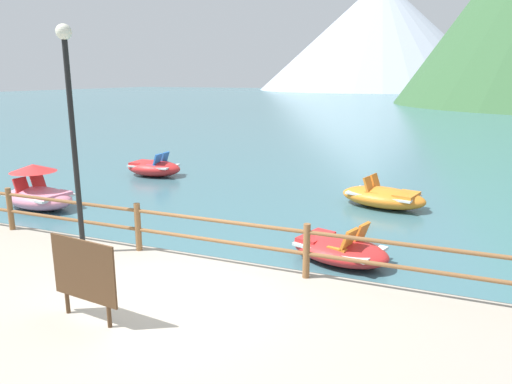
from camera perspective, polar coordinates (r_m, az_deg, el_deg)
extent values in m
plane|color=#3D6B75|center=(46.06, 17.97, 8.35)|extent=(200.00, 200.00, 0.00)
cylinder|color=brown|center=(11.88, -27.23, -1.80)|extent=(0.12, 0.12, 0.95)
cylinder|color=brown|center=(9.59, -13.87, -4.07)|extent=(0.12, 0.12, 0.95)
cylinder|color=brown|center=(8.12, 6.03, -7.00)|extent=(0.12, 0.12, 0.95)
cylinder|color=brown|center=(8.62, -4.82, -3.40)|extent=(23.80, 0.07, 0.07)
cylinder|color=brown|center=(8.73, -4.77, -5.79)|extent=(23.80, 0.07, 0.07)
cylinder|color=black|center=(9.46, -20.80, 4.56)|extent=(0.10, 0.10, 3.95)
sphere|color=silver|center=(9.40, -21.92, 17.28)|extent=(0.28, 0.28, 0.28)
cylinder|color=black|center=(9.92, -19.86, -6.43)|extent=(0.20, 0.20, 0.12)
cube|color=silver|center=(7.03, -19.77, -8.71)|extent=(1.10, 0.17, 0.80)
cube|color=#4C331E|center=(7.02, -19.87, -8.74)|extent=(1.18, 0.17, 0.88)
cylinder|color=#4C331E|center=(7.55, -21.53, -12.04)|extent=(0.06, 0.06, 0.35)
cylinder|color=#4C331E|center=(6.98, -17.08, -13.85)|extent=(0.06, 0.06, 0.35)
ellipsoid|color=red|center=(18.74, -12.05, 2.80)|extent=(2.21, 1.30, 0.60)
cube|color=silver|center=(18.72, -12.07, 3.12)|extent=(1.72, 1.07, 0.06)
cube|color=blue|center=(18.83, -11.24, 3.43)|extent=(0.41, 0.41, 0.08)
cube|color=blue|center=(18.70, -10.80, 4.07)|extent=(0.21, 0.40, 0.43)
cube|color=blue|center=(18.41, -12.09, 3.16)|extent=(0.41, 0.41, 0.08)
cube|color=blue|center=(18.28, -11.65, 3.81)|extent=(0.21, 0.40, 0.43)
cube|color=red|center=(19.05, -13.59, 3.40)|extent=(0.49, 0.90, 0.12)
ellipsoid|color=orange|center=(14.42, 14.88, -0.62)|extent=(2.70, 1.82, 0.58)
cube|color=silver|center=(14.39, 14.90, -0.23)|extent=(2.12, 1.47, 0.06)
cube|color=orange|center=(14.21, 13.85, -0.05)|extent=(0.48, 0.48, 0.08)
cube|color=orange|center=(14.22, 13.23, 0.91)|extent=(0.29, 0.44, 0.43)
cube|color=orange|center=(14.68, 14.61, 0.34)|extent=(0.48, 0.48, 0.08)
cube|color=orange|center=(14.69, 14.01, 1.27)|extent=(0.29, 0.44, 0.43)
cube|color=orange|center=(14.16, 17.48, -0.37)|extent=(0.74, 1.01, 0.12)
ellipsoid|color=red|center=(10.06, 9.91, -6.81)|extent=(2.40, 1.85, 0.49)
cube|color=silver|center=(10.03, 9.93, -6.35)|extent=(1.89, 1.49, 0.06)
cube|color=orange|center=(10.15, 11.46, -5.76)|extent=(0.50, 0.50, 0.08)
cube|color=orange|center=(10.00, 12.42, -4.78)|extent=(0.32, 0.44, 0.43)
cube|color=orange|center=(9.73, 10.00, -6.57)|extent=(0.50, 0.50, 0.08)
cube|color=orange|center=(9.57, 11.00, -5.55)|extent=(0.32, 0.44, 0.43)
cube|color=red|center=(10.29, 7.13, -5.38)|extent=(0.71, 1.00, 0.12)
ellipsoid|color=pink|center=(15.16, -24.43, -0.67)|extent=(2.57, 1.69, 0.60)
cube|color=silver|center=(15.14, -24.47, -0.29)|extent=(2.01, 1.37, 0.06)
cube|color=red|center=(15.13, -25.72, -0.15)|extent=(0.45, 0.45, 0.08)
cube|color=red|center=(15.23, -26.18, 0.74)|extent=(0.26, 0.43, 0.43)
cube|color=red|center=(15.42, -24.05, 0.26)|extent=(0.45, 0.45, 0.08)
cube|color=red|center=(15.52, -24.52, 1.13)|extent=(0.26, 0.43, 0.43)
cube|color=pink|center=(14.60, -23.01, -0.38)|extent=(0.66, 1.01, 0.12)
cone|color=red|center=(15.09, -25.01, 2.61)|extent=(1.46, 1.46, 0.22)
cone|color=#386038|center=(81.68, 27.89, 17.22)|extent=(26.83, 26.83, 21.91)
cone|color=#A8B2C1|center=(140.34, 14.48, 17.63)|extent=(64.59, 64.59, 28.99)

